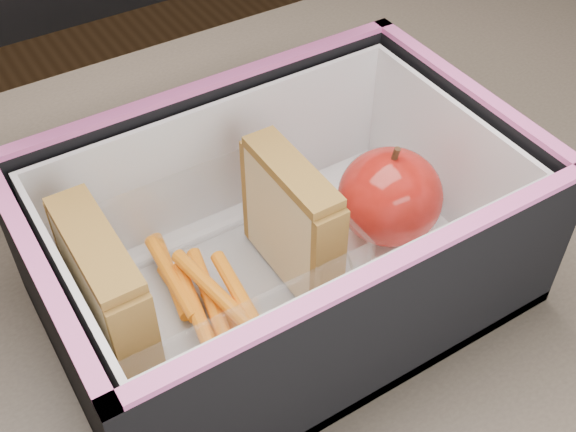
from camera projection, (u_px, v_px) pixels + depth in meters
name	position (u px, v px, depth m)	size (l,w,h in m)	color
kitchen_table	(307.00, 404.00, 0.56)	(1.20, 0.80, 0.75)	brown
lunch_bag	(278.00, 222.00, 0.48)	(0.31, 0.34, 0.27)	black
plastic_tub	(207.00, 274.00, 0.47)	(0.17, 0.12, 0.07)	white
sandwich_left	(108.00, 298.00, 0.43)	(0.03, 0.09, 0.10)	#DFBE8A
sandwich_right	(291.00, 221.00, 0.48)	(0.02, 0.09, 0.10)	#DFBE8A
carrot_sticks	(202.00, 297.00, 0.48)	(0.05, 0.15, 0.03)	orange
paper_napkin	(385.00, 226.00, 0.54)	(0.07, 0.07, 0.01)	white
red_apple	(390.00, 197.00, 0.51)	(0.08, 0.08, 0.08)	maroon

